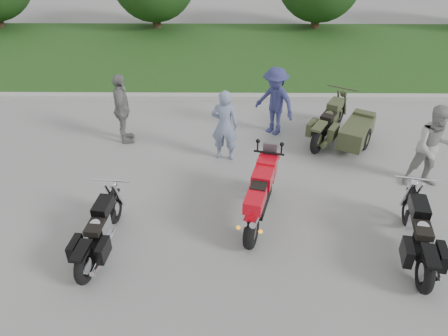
{
  "coord_description": "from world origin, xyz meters",
  "views": [
    {
      "loc": [
        0.15,
        -6.17,
        5.37
      ],
      "look_at": [
        0.09,
        0.93,
        0.8
      ],
      "focal_mm": 35.0,
      "sensor_mm": 36.0,
      "label": 1
    }
  ],
  "objects_px": {
    "sportbike_red": "(260,195)",
    "person_denim": "(275,101)",
    "cruiser_right": "(419,237)",
    "cruiser_left": "(99,233)",
    "person_grey": "(434,148)",
    "person_back": "(122,109)",
    "cruiser_sidecar": "(345,129)",
    "person_stripe": "(225,126)"
  },
  "relations": [
    {
      "from": "person_back",
      "to": "cruiser_left",
      "type": "bearing_deg",
      "value": 173.94
    },
    {
      "from": "person_grey",
      "to": "person_denim",
      "type": "bearing_deg",
      "value": 143.62
    },
    {
      "from": "person_stripe",
      "to": "person_grey",
      "type": "height_order",
      "value": "person_grey"
    },
    {
      "from": "sportbike_red",
      "to": "person_denim",
      "type": "height_order",
      "value": "person_denim"
    },
    {
      "from": "cruiser_left",
      "to": "person_back",
      "type": "xyz_separation_m",
      "value": [
        -0.36,
        3.95,
        0.47
      ]
    },
    {
      "from": "sportbike_red",
      "to": "cruiser_sidecar",
      "type": "bearing_deg",
      "value": 68.06
    },
    {
      "from": "cruiser_right",
      "to": "cruiser_sidecar",
      "type": "relative_size",
      "value": 1.03
    },
    {
      "from": "sportbike_red",
      "to": "cruiser_left",
      "type": "bearing_deg",
      "value": -147.89
    },
    {
      "from": "person_grey",
      "to": "cruiser_right",
      "type": "bearing_deg",
      "value": -113.06
    },
    {
      "from": "cruiser_right",
      "to": "person_denim",
      "type": "height_order",
      "value": "person_denim"
    },
    {
      "from": "person_grey",
      "to": "sportbike_red",
      "type": "bearing_deg",
      "value": -159.68
    },
    {
      "from": "sportbike_red",
      "to": "person_grey",
      "type": "height_order",
      "value": "person_grey"
    },
    {
      "from": "sportbike_red",
      "to": "cruiser_right",
      "type": "height_order",
      "value": "sportbike_red"
    },
    {
      "from": "person_denim",
      "to": "person_back",
      "type": "xyz_separation_m",
      "value": [
        -3.73,
        -0.49,
        -0.0
      ]
    },
    {
      "from": "cruiser_right",
      "to": "person_stripe",
      "type": "bearing_deg",
      "value": 145.95
    },
    {
      "from": "cruiser_sidecar",
      "to": "person_grey",
      "type": "height_order",
      "value": "person_grey"
    },
    {
      "from": "sportbike_red",
      "to": "person_stripe",
      "type": "xyz_separation_m",
      "value": [
        -0.67,
        2.31,
        0.24
      ]
    },
    {
      "from": "cruiser_right",
      "to": "person_back",
      "type": "distance_m",
      "value": 7.05
    },
    {
      "from": "cruiser_sidecar",
      "to": "person_back",
      "type": "bearing_deg",
      "value": -151.51
    },
    {
      "from": "person_grey",
      "to": "person_back",
      "type": "height_order",
      "value": "person_grey"
    },
    {
      "from": "sportbike_red",
      "to": "cruiser_right",
      "type": "distance_m",
      "value": 2.79
    },
    {
      "from": "cruiser_sidecar",
      "to": "person_back",
      "type": "relative_size",
      "value": 1.25
    },
    {
      "from": "person_back",
      "to": "sportbike_red",
      "type": "bearing_deg",
      "value": -145.67
    },
    {
      "from": "sportbike_red",
      "to": "cruiser_left",
      "type": "relative_size",
      "value": 1.02
    },
    {
      "from": "cruiser_sidecar",
      "to": "cruiser_left",
      "type": "bearing_deg",
      "value": -113.12
    },
    {
      "from": "person_stripe",
      "to": "person_back",
      "type": "height_order",
      "value": "person_back"
    },
    {
      "from": "cruiser_right",
      "to": "person_back",
      "type": "bearing_deg",
      "value": 155.71
    },
    {
      "from": "cruiser_right",
      "to": "person_grey",
      "type": "relative_size",
      "value": 1.24
    },
    {
      "from": "sportbike_red",
      "to": "person_back",
      "type": "bearing_deg",
      "value": 150.5
    },
    {
      "from": "cruiser_left",
      "to": "person_denim",
      "type": "xyz_separation_m",
      "value": [
        3.37,
        4.45,
        0.47
      ]
    },
    {
      "from": "person_stripe",
      "to": "cruiser_sidecar",
      "type": "bearing_deg",
      "value": -156.2
    },
    {
      "from": "cruiser_left",
      "to": "person_grey",
      "type": "relative_size",
      "value": 1.15
    },
    {
      "from": "cruiser_left",
      "to": "person_stripe",
      "type": "distance_m",
      "value": 3.84
    },
    {
      "from": "cruiser_sidecar",
      "to": "person_grey",
      "type": "xyz_separation_m",
      "value": [
        1.35,
        -1.75,
        0.49
      ]
    },
    {
      "from": "person_denim",
      "to": "sportbike_red",
      "type": "bearing_deg",
      "value": -56.45
    },
    {
      "from": "cruiser_right",
      "to": "cruiser_sidecar",
      "type": "xyz_separation_m",
      "value": [
        -0.36,
        3.95,
        -0.02
      ]
    },
    {
      "from": "cruiser_left",
      "to": "person_grey",
      "type": "bearing_deg",
      "value": 24.19
    },
    {
      "from": "sportbike_red",
      "to": "person_grey",
      "type": "distance_m",
      "value": 3.83
    },
    {
      "from": "cruiser_sidecar",
      "to": "person_stripe",
      "type": "xyz_separation_m",
      "value": [
        -2.92,
        -0.69,
        0.43
      ]
    },
    {
      "from": "cruiser_sidecar",
      "to": "person_back",
      "type": "xyz_separation_m",
      "value": [
        -5.41,
        0.09,
        0.45
      ]
    },
    {
      "from": "sportbike_red",
      "to": "person_back",
      "type": "xyz_separation_m",
      "value": [
        -3.15,
        3.09,
        0.27
      ]
    },
    {
      "from": "cruiser_right",
      "to": "person_back",
      "type": "relative_size",
      "value": 1.29
    }
  ]
}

